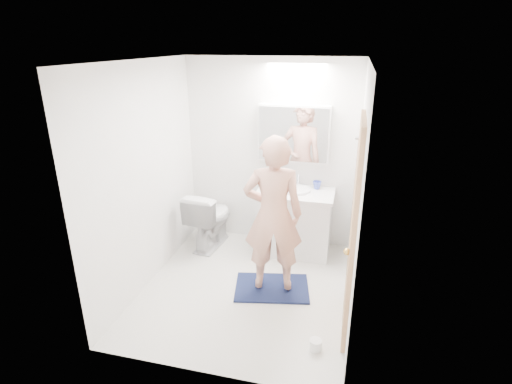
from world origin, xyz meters
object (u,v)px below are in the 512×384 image
(toothbrush_cup, at_px, (317,185))
(soap_bottle_b, at_px, (287,179))
(toilet, at_px, (210,218))
(person, at_px, (273,215))
(medicine_cabinet, at_px, (294,133))
(vanity_cabinet, at_px, (294,223))
(soap_bottle_a, at_px, (275,177))
(toilet_paper_roll, at_px, (316,345))

(toothbrush_cup, bearing_deg, soap_bottle_b, 177.00)
(toilet, distance_m, person, 1.38)
(toothbrush_cup, bearing_deg, medicine_cabinet, 171.17)
(medicine_cabinet, relative_size, person, 0.52)
(soap_bottle_b, relative_size, toothbrush_cup, 1.64)
(vanity_cabinet, distance_m, toothbrush_cup, 0.56)
(person, distance_m, soap_bottle_b, 1.10)
(person, relative_size, soap_bottle_a, 7.52)
(toothbrush_cup, xyz_separation_m, toilet_paper_roll, (0.22, -1.89, -0.82))
(medicine_cabinet, height_order, soap_bottle_a, medicine_cabinet)
(toilet, bearing_deg, toilet_paper_roll, 140.63)
(vanity_cabinet, relative_size, person, 0.53)
(toilet, height_order, toothbrush_cup, toothbrush_cup)
(toilet_paper_roll, bearing_deg, medicine_cabinet, 105.66)
(person, bearing_deg, vanity_cabinet, -107.08)
(vanity_cabinet, xyz_separation_m, person, (-0.10, -0.91, 0.50))
(toilet, xyz_separation_m, soap_bottle_a, (0.81, 0.27, 0.54))
(toilet, relative_size, soap_bottle_a, 3.49)
(person, height_order, toothbrush_cup, person)
(person, height_order, toilet_paper_roll, person)
(soap_bottle_a, bearing_deg, vanity_cabinet, -27.81)
(medicine_cabinet, height_order, toothbrush_cup, medicine_cabinet)
(vanity_cabinet, bearing_deg, toilet, -174.01)
(person, bearing_deg, toilet, -49.72)
(soap_bottle_b, relative_size, toilet_paper_roll, 1.61)
(soap_bottle_a, bearing_deg, person, -79.98)
(vanity_cabinet, bearing_deg, toothbrush_cup, 33.10)
(soap_bottle_a, height_order, toothbrush_cup, soap_bottle_a)
(toothbrush_cup, bearing_deg, toilet_paper_roll, -83.32)
(toothbrush_cup, bearing_deg, vanity_cabinet, -146.90)
(vanity_cabinet, xyz_separation_m, toilet_paper_roll, (0.47, -1.73, -0.34))
(person, relative_size, toothbrush_cup, 15.61)
(toothbrush_cup, height_order, toilet_paper_roll, toothbrush_cup)
(toothbrush_cup, bearing_deg, soap_bottle_a, -178.92)
(person, xyz_separation_m, soap_bottle_a, (-0.19, 1.06, 0.04))
(vanity_cabinet, relative_size, toothbrush_cup, 8.35)
(toilet, relative_size, toothbrush_cup, 7.23)
(toothbrush_cup, relative_size, toilet_paper_roll, 0.98)
(soap_bottle_b, xyz_separation_m, toothbrush_cup, (0.38, -0.02, -0.04))
(vanity_cabinet, xyz_separation_m, soap_bottle_a, (-0.28, 0.15, 0.54))
(medicine_cabinet, height_order, toilet, medicine_cabinet)
(soap_bottle_b, bearing_deg, vanity_cabinet, -52.82)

